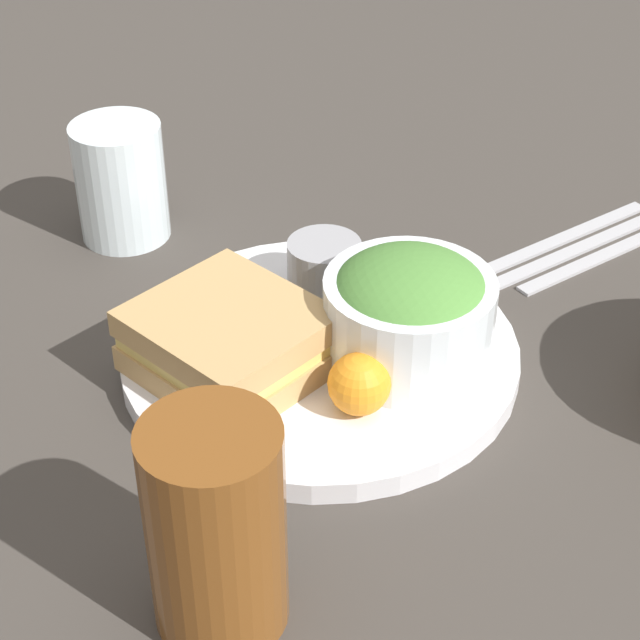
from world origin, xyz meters
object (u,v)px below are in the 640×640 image
plate (320,353)px  knife (581,247)px  drink_glass (216,528)px  dressing_cup (324,268)px  spoon (598,257)px  salad_bowl (409,310)px  sandwich (229,341)px  water_glass (118,183)px  fork (564,237)px

plate → knife: size_ratio=1.42×
drink_glass → knife: (-0.42, -0.08, -0.06)m
dressing_cup → spoon: (-0.20, 0.10, -0.03)m
plate → spoon: 0.25m
salad_bowl → drink_glass: bearing=18.4°
dressing_cup → spoon: size_ratio=0.33×
salad_bowl → dressing_cup: 0.09m
salad_bowl → sandwich: bearing=-36.1°
sandwich → spoon: bearing=166.6°
spoon → water_glass: (0.25, -0.28, 0.04)m
sandwich → water_glass: bearing=-105.5°
drink_glass → plate: bearing=-146.5°
knife → spoon: bearing=-90.0°
sandwich → drink_glass: bearing=49.5°
dressing_cup → knife: size_ratio=0.28×
sandwich → dressing_cup: sandwich is taller
drink_glass → spoon: drink_glass is taller
dressing_cup → water_glass: 0.19m
dressing_cup → spoon: bearing=154.3°
fork → spoon: (0.00, 0.04, 0.00)m
dressing_cup → spoon: dressing_cup is taller
spoon → knife: bearing=90.0°
salad_bowl → fork: 0.22m
spoon → fork: bearing=90.0°
water_glass → plate: bearing=90.7°
water_glass → sandwich: bearing=74.5°
plate → fork: (-0.25, 0.02, -0.01)m
spoon → water_glass: 0.37m
salad_bowl → drink_glass: size_ratio=0.90×
drink_glass → sandwich: bearing=-130.5°
knife → spoon: (0.00, 0.02, 0.00)m
plate → salad_bowl: (-0.03, 0.05, 0.04)m
salad_bowl → plate: bearing=-55.4°
dressing_cup → drink_glass: size_ratio=0.43×
dressing_cup → plate: bearing=44.4°
sandwich → salad_bowl: salad_bowl is taller
dressing_cup → sandwich: bearing=12.7°
fork → knife: same height
knife → drink_glass: bearing=-161.0°
plate → dressing_cup: (-0.04, -0.04, 0.03)m
salad_bowl → drink_glass: drink_glass is taller
sandwich → dressing_cup: size_ratio=2.24×
fork → sandwich: bearing=-178.8°
dressing_cup → water_glass: bearing=-75.5°
salad_bowl → water_glass: size_ratio=1.17×
plate → fork: plate is taller
sandwich → drink_glass: size_ratio=0.95×
sandwich → salad_bowl: 0.12m
sandwich → dressing_cup: bearing=-167.3°
sandwich → salad_bowl: size_ratio=1.06×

